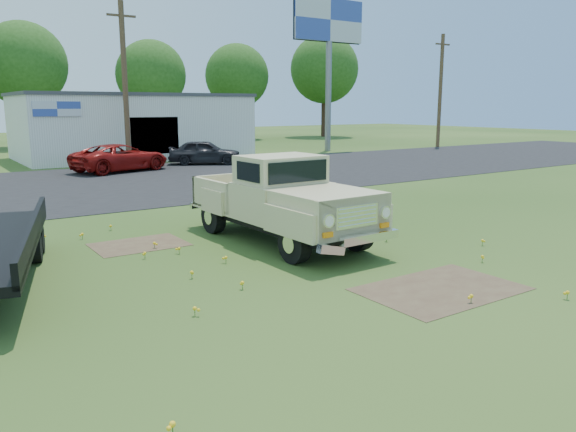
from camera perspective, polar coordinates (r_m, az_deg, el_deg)
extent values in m
plane|color=#254115|center=(12.15, -0.28, -4.98)|extent=(140.00, 140.00, 0.00)
cube|color=black|center=(25.76, -19.26, 3.00)|extent=(90.00, 14.00, 0.02)
cube|color=#4C3828|center=(10.97, 15.27, -7.19)|extent=(3.00, 2.00, 0.01)
cube|color=#4C3828|center=(14.34, -14.88, -2.85)|extent=(2.20, 1.60, 0.01)
cube|color=silver|center=(38.79, -15.52, 8.72)|extent=(14.00, 8.00, 4.00)
cube|color=#3F3F44|center=(38.77, -15.68, 11.75)|extent=(14.20, 8.20, 0.20)
cube|color=black|center=(35.09, -13.38, 7.96)|extent=(3.00, 0.10, 2.20)
cube|color=silver|center=(33.39, -22.41, 10.03)|extent=(2.50, 0.08, 0.80)
cylinder|color=slate|center=(42.87, 4.11, 11.96)|extent=(0.44, 0.44, 8.00)
cube|color=silver|center=(43.30, 4.22, 19.26)|extent=(6.00, 0.30, 3.00)
cube|color=black|center=(43.44, 4.06, 19.23)|extent=(6.10, 0.10, 3.10)
cylinder|color=#452E20|center=(33.41, -16.22, 12.65)|extent=(0.30, 0.30, 9.00)
cube|color=#452E20|center=(33.73, -16.58, 18.94)|extent=(1.60, 0.12, 0.12)
cylinder|color=#452E20|center=(48.36, 15.21, 12.11)|extent=(0.30, 0.30, 9.00)
cube|color=#452E20|center=(48.58, 15.44, 16.47)|extent=(1.60, 0.12, 0.12)
cylinder|color=#352118|center=(50.93, -24.83, 8.47)|extent=(0.56, 0.56, 3.78)
sphere|color=#1F4814|center=(51.01, -25.27, 13.79)|extent=(6.72, 6.72, 6.72)
cylinder|color=#352118|center=(52.12, -13.52, 9.02)|extent=(0.56, 0.56, 3.42)
sphere|color=#1F4814|center=(52.16, -13.74, 13.74)|extent=(6.08, 6.08, 6.08)
cylinder|color=#352118|center=(58.62, -5.13, 9.57)|extent=(0.56, 0.56, 3.60)
sphere|color=#1F4814|center=(58.67, -5.21, 13.99)|extent=(6.40, 6.40, 6.40)
cylinder|color=#352118|center=(62.88, 3.66, 9.95)|extent=(0.56, 0.56, 4.14)
sphere|color=#1F4814|center=(62.99, 3.72, 14.68)|extent=(7.36, 7.36, 7.36)
imported|color=maroon|center=(30.54, -16.65, 5.67)|extent=(5.53, 3.70, 1.41)
imported|color=black|center=(33.19, -8.44, 6.42)|extent=(4.43, 3.48, 1.41)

